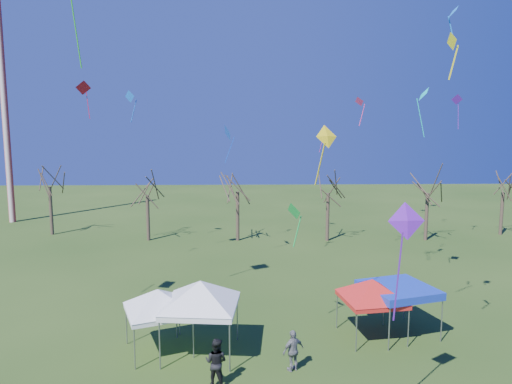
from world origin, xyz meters
TOP-DOWN VIEW (x-y plane):
  - ground at (0.00, 0.00)m, footprint 140.00×140.00m
  - radio_mast at (-28.00, 34.00)m, footprint 0.70×0.70m
  - tree_0 at (-20.85, 27.38)m, footprint 3.83×3.83m
  - tree_1 at (-10.77, 24.65)m, footprint 3.42×3.42m
  - tree_2 at (-2.37, 24.38)m, footprint 3.71×3.71m
  - tree_3 at (6.03, 24.04)m, footprint 3.59×3.59m
  - tree_4 at (15.36, 24.00)m, footprint 3.58×3.58m
  - tree_5 at (23.72, 26.07)m, footprint 3.39×3.39m
  - tent_white_west at (-5.80, 2.65)m, footprint 3.64×3.64m
  - tent_white_mid at (-3.81, 2.31)m, footprint 4.54×4.54m
  - tent_red at (4.45, 3.76)m, footprint 3.88×3.88m
  - tent_blue at (5.90, 4.17)m, footprint 3.92×3.92m
  - person_dark at (-2.97, -0.34)m, footprint 1.15×1.03m
  - person_grey at (0.25, 0.70)m, footprint 1.13×0.91m
  - kite_11 at (-2.97, 16.93)m, footprint 0.96×1.42m
  - kite_13 at (-11.17, 21.08)m, footprint 1.04×0.91m
  - kite_12 at (16.56, 21.75)m, footprint 1.01×0.56m
  - kite_17 at (8.88, 9.76)m, footprint 0.67×1.01m
  - kite_19 at (7.04, 17.39)m, footprint 0.91×1.00m
  - kite_9 at (5.84, -0.54)m, footprint 0.33×0.69m
  - kite_25 at (6.91, 1.98)m, footprint 0.48×0.68m
  - kite_1 at (0.63, 4.17)m, footprint 0.93×1.07m
  - kite_5 at (3.41, -3.28)m, footprint 1.27×0.51m
  - kite_2 at (-15.05, 21.30)m, footprint 1.41×1.24m
  - kite_22 at (5.15, 21.30)m, footprint 0.84×0.76m
  - kite_27 at (1.56, 1.05)m, footprint 1.10×0.85m

SIDE VIEW (x-z plane):
  - ground at x=0.00m, z-range 0.00..0.00m
  - person_grey at x=0.25m, z-range 0.00..1.80m
  - person_dark at x=-2.97m, z-range 0.00..1.96m
  - tent_blue at x=5.90m, z-range 1.04..3.53m
  - tent_white_west at x=-5.80m, z-range 1.06..4.50m
  - tent_red at x=4.45m, z-range 1.06..4.52m
  - tent_white_mid at x=-3.81m, z-range 1.23..5.25m
  - tree_5 at x=23.72m, z-range 2.00..9.46m
  - tree_1 at x=-10.77m, z-range 2.02..9.56m
  - tree_4 at x=15.36m, z-range 2.12..10.00m
  - tree_3 at x=6.03m, z-range 2.12..10.03m
  - tree_2 at x=-2.37m, z-range 2.20..10.38m
  - kite_1 at x=0.63m, z-range 5.21..7.39m
  - tree_0 at x=-20.85m, z-range 2.27..10.70m
  - kite_5 at x=3.41m, z-range 5.19..9.27m
  - kite_27 at x=1.56m, z-range 8.66..11.18m
  - kite_11 at x=-2.97m, z-range 8.61..11.51m
  - kite_22 at x=5.15m, z-range 9.11..11.42m
  - kite_17 at x=8.88m, z-range 10.82..13.83m
  - kite_19 at x=7.04m, z-range 11.27..13.52m
  - radio_mast at x=-28.00m, z-range 0.00..25.00m
  - kite_12 at x=16.56m, z-range 11.34..14.35m
  - kite_13 at x=-11.17m, z-range 11.68..14.35m
  - kite_9 at x=5.84m, z-range 12.50..14.26m
  - kite_2 at x=-15.05m, z-range 12.16..15.33m
  - kite_25 at x=6.91m, z-range 14.36..15.78m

